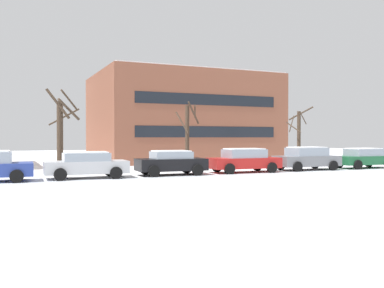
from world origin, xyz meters
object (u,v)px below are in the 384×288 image
at_px(parked_car_black, 171,162).
at_px(parked_car_gray, 307,158).
at_px(parked_car_silver, 86,165).
at_px(parked_car_red, 244,160).
at_px(parked_car_green, 364,158).

relative_size(parked_car_black, parked_car_gray, 0.93).
bearing_deg(parked_car_silver, parked_car_black, 0.37).
relative_size(parked_car_red, parked_car_gray, 1.03).
relative_size(parked_car_silver, parked_car_green, 1.03).
height_order(parked_car_silver, parked_car_red, parked_car_red).
distance_m(parked_car_red, parked_car_green, 9.62).
distance_m(parked_car_black, parked_car_red, 4.81).
relative_size(parked_car_silver, parked_car_red, 0.97).
distance_m(parked_car_black, parked_car_green, 14.43).
bearing_deg(parked_car_black, parked_car_red, -0.48).
height_order(parked_car_silver, parked_car_green, parked_car_green).
xyz_separation_m(parked_car_silver, parked_car_red, (9.62, -0.01, 0.03)).
height_order(parked_car_red, parked_car_gray, parked_car_gray).
distance_m(parked_car_silver, parked_car_black, 4.81).
bearing_deg(parked_car_silver, parked_car_red, -0.05).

